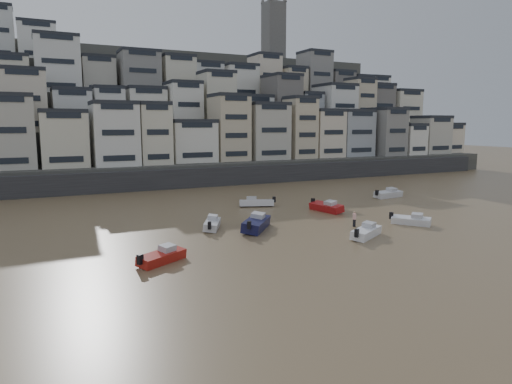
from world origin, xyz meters
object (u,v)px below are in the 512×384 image
boat_g (388,193)px  boat_f (212,223)px  boat_h (257,201)px  person_pink (354,219)px  boat_c (256,222)px  boat_b (411,219)px  boat_e (326,206)px  boat_a (366,230)px  boat_j (162,255)px

boat_g → boat_f: bearing=-173.4°
boat_h → person_pink: bearing=125.4°
boat_c → person_pink: 11.19m
boat_b → boat_c: bearing=-145.4°
boat_f → boat_e: size_ratio=0.91×
boat_g → boat_e: bearing=-168.4°
boat_c → boat_a: bearing=-93.0°
boat_j → boat_h: (18.75, 20.38, 0.05)m
boat_h → boat_e: (6.66, -7.48, 0.03)m
boat_f → boat_c: 4.93m
boat_e → boat_c: bearing=-77.1°
boat_f → boat_b: bearing=-83.9°
boat_j → boat_g: bearing=-6.1°
boat_a → boat_j: (-21.06, 0.50, -0.05)m
boat_h → boat_e: 10.01m
boat_a → boat_f: boat_a is taller
boat_g → person_pink: person_pink is taller
boat_c → boat_e: size_ratio=1.19×
boat_c → boat_f: bearing=98.1°
boat_j → boat_e: bearing=-3.2°
boat_c → person_pink: (10.64, -3.47, -0.02)m
boat_j → boat_c: boat_c is taller
boat_g → boat_b: (-11.31, -16.34, -0.12)m
boat_f → boat_c: boat_c is taller
boat_a → boat_j: boat_a is taller
boat_j → person_pink: 23.41m
boat_h → boat_g: 22.23m
boat_j → boat_g: size_ratio=0.89×
boat_h → person_pink: 16.94m
boat_j → boat_g: (40.88, 18.26, 0.09)m
boat_a → boat_b: (8.50, 2.42, -0.08)m
boat_a → boat_f: 16.62m
boat_f → boat_b: boat_f is taller
boat_f → boat_h: (10.52, 10.32, 0.03)m
boat_h → boat_e: size_ratio=0.96×
boat_b → boat_g: bearing=107.9°
boat_c → boat_e: boat_c is taller
person_pink → boat_j: bearing=-170.2°
boat_a → boat_f: size_ratio=1.05×
boat_a → person_pink: 4.93m
boat_h → boat_b: size_ratio=1.12×
boat_h → boat_g: size_ratio=0.95×
boat_c → boat_b: bearing=-68.2°
boat_c → boat_j: bearing=160.7°
boat_a → boat_f: (-12.83, 10.56, -0.04)m
boat_f → boat_e: (17.18, 2.84, 0.07)m
boat_j → boat_g: 44.77m
boat_a → boat_h: bearing=67.1°
boat_f → boat_b: size_ratio=1.07×
boat_j → boat_h: size_ratio=0.94×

